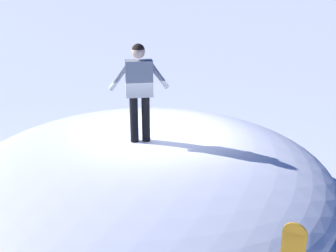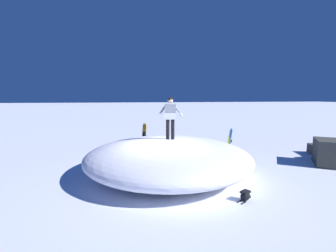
# 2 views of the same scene
# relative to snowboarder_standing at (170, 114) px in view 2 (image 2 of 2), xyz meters

# --- Properties ---
(ground) EXTENTS (240.00, 240.00, 0.00)m
(ground) POSITION_rel_snowboarder_standing_xyz_m (0.53, -0.62, -2.44)
(ground) COLOR white
(snow_mound) EXTENTS (9.33, 9.33, 1.44)m
(snow_mound) POSITION_rel_snowboarder_standing_xyz_m (0.04, -0.10, -1.72)
(snow_mound) COLOR white
(snow_mound) RESTS_ON ground
(snowboarder_standing) EXTENTS (0.31, 1.01, 1.68)m
(snowboarder_standing) POSITION_rel_snowboarder_standing_xyz_m (0.00, 0.00, 0.00)
(snowboarder_standing) COLOR black
(snowboarder_standing) RESTS_ON snow_mound
(snowboard_primary_upright) EXTENTS (0.27, 0.24, 1.62)m
(snowboard_primary_upright) POSITION_rel_snowboarder_standing_xyz_m (-1.31, 3.21, -1.60)
(snowboard_primary_upright) COLOR #2672BF
(snowboard_primary_upright) RESTS_ON ground
(snowboard_secondary_upright) EXTENTS (0.32, 0.32, 1.73)m
(snowboard_secondary_upright) POSITION_rel_snowboarder_standing_xyz_m (-3.33, -0.74, -1.55)
(snowboard_secondary_upright) COLOR orange
(snowboard_secondary_upright) RESTS_ON ground
(backpack_near) EXTENTS (0.42, 0.54, 0.31)m
(backpack_near) POSITION_rel_snowboarder_standing_xyz_m (2.92, 1.73, -2.28)
(backpack_near) COLOR black
(backpack_near) RESTS_ON ground
(rock_outcrop) EXTENTS (3.71, 2.60, 1.19)m
(rock_outcrop) POSITION_rel_snowboarder_standing_xyz_m (0.10, 7.93, -1.90)
(rock_outcrop) COLOR #423A3C
(rock_outcrop) RESTS_ON ground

